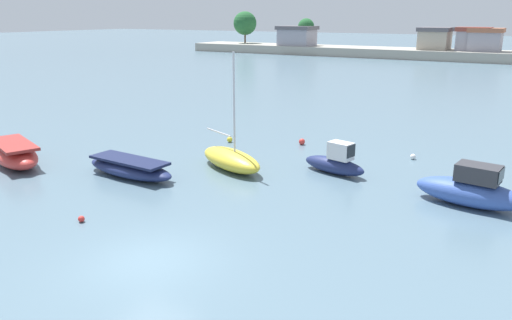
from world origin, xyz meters
TOP-DOWN VIEW (x-y plane):
  - ground_plane at (0.00, 0.00)m, footprint 400.00×400.00m
  - moored_boat_0 at (-13.24, 4.50)m, footprint 5.27×3.50m
  - moored_boat_1 at (-6.70, 6.11)m, footprint 5.34×1.91m
  - moored_boat_2 at (-3.12, 9.59)m, footprint 4.76×3.31m
  - moored_boat_3 at (1.73, 11.59)m, footprint 3.55×1.75m
  - moored_boat_4 at (8.12, 10.30)m, footprint 4.52×2.08m
  - mooring_buoy_0 at (-6.24, 14.24)m, footprint 0.35×0.35m
  - mooring_buoy_1 at (-4.36, 1.07)m, footprint 0.25×0.25m
  - mooring_buoy_3 at (-2.12, 15.93)m, footprint 0.38×0.38m
  - mooring_buoy_4 at (4.46, 16.10)m, footprint 0.30×0.30m
  - distant_shoreline at (0.52, 82.83)m, footprint 114.06×9.11m

SIDE VIEW (x-z plane):
  - ground_plane at x=0.00m, z-range 0.00..0.00m
  - mooring_buoy_1 at x=-4.36m, z-range 0.00..0.25m
  - mooring_buoy_4 at x=4.46m, z-range 0.00..0.30m
  - mooring_buoy_0 at x=-6.24m, z-range 0.00..0.35m
  - mooring_buoy_3 at x=-2.12m, z-range 0.00..0.38m
  - moored_boat_1 at x=-6.70m, z-range -0.02..0.87m
  - moored_boat_2 at x=-3.12m, z-range -2.42..3.48m
  - moored_boat_3 at x=1.73m, z-range -0.25..1.39m
  - moored_boat_0 at x=-13.24m, z-range -0.02..1.20m
  - moored_boat_4 at x=8.12m, z-range -0.21..1.58m
  - distant_shoreline at x=0.52m, z-range -2.02..6.27m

